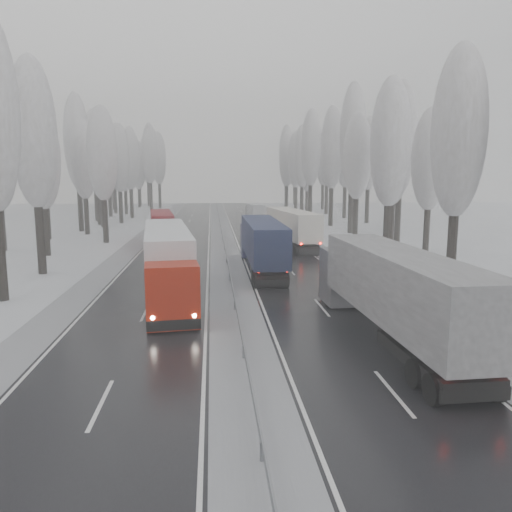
{
  "coord_description": "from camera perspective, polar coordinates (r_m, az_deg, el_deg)",
  "views": [
    {
      "loc": [
        -1.3,
        -16.77,
        7.9
      ],
      "look_at": [
        1.82,
        18.46,
        2.2
      ],
      "focal_mm": 35.0,
      "sensor_mm": 36.0,
      "label": 1
    }
  ],
  "objects": [
    {
      "name": "tree_29",
      "position": [
        96.11,
        10.22,
        11.27
      ],
      "size": [
        3.6,
        3.6,
        18.11
      ],
      "color": "black",
      "rests_on": "ground"
    },
    {
      "name": "median_guardrail",
      "position": [
        47.34,
        -3.43,
        0.27
      ],
      "size": [
        0.12,
        200.0,
        0.76
      ],
      "color": "slate",
      "rests_on": "ground"
    },
    {
      "name": "tree_31",
      "position": [
        105.27,
        8.15,
        11.29
      ],
      "size": [
        3.6,
        3.6,
        18.58
      ],
      "color": "black",
      "rests_on": "ground"
    },
    {
      "name": "carriageway_right",
      "position": [
        47.88,
        2.87,
        -0.33
      ],
      "size": [
        7.5,
        200.0,
        0.03
      ],
      "primitive_type": "cube",
      "color": "black",
      "rests_on": "ground"
    },
    {
      "name": "tree_23",
      "position": [
        70.79,
        15.5,
        9.53
      ],
      "size": [
        3.6,
        3.6,
        13.55
      ],
      "color": "black",
      "rests_on": "ground"
    },
    {
      "name": "tree_39",
      "position": [
        139.4,
        4.44,
        10.18
      ],
      "size": [
        3.6,
        3.6,
        16.19
      ],
      "color": "black",
      "rests_on": "ground"
    },
    {
      "name": "truck_red_red",
      "position": [
        58.06,
        -10.69,
        3.34
      ],
      "size": [
        4.16,
        14.66,
        3.73
      ],
      "rotation": [
        0.0,
        0.0,
        0.13
      ],
      "color": "#9B080A",
      "rests_on": "ground"
    },
    {
      "name": "tree_26",
      "position": [
        80.4,
        8.71,
        12.05
      ],
      "size": [
        3.6,
        3.6,
        18.78
      ],
      "color": "black",
      "rests_on": "ground"
    },
    {
      "name": "truck_blue_box",
      "position": [
        41.81,
        0.63,
        1.72
      ],
      "size": [
        2.67,
        16.64,
        4.26
      ],
      "rotation": [
        0.0,
        0.0,
        0.0
      ],
      "color": "#1C1E46",
      "rests_on": "ground"
    },
    {
      "name": "tree_69",
      "position": [
        92.22,
        -18.04,
        11.55
      ],
      "size": [
        3.6,
        3.6,
        19.35
      ],
      "color": "black",
      "rests_on": "ground"
    },
    {
      "name": "tree_20",
      "position": [
        55.41,
        15.51,
        11.15
      ],
      "size": [
        3.6,
        3.6,
        15.71
      ],
      "color": "black",
      "rests_on": "ground"
    },
    {
      "name": "tree_77",
      "position": [
        130.79,
        -13.32,
        9.51
      ],
      "size": [
        3.6,
        3.6,
        14.32
      ],
      "color": "black",
      "rests_on": "ground"
    },
    {
      "name": "tree_27",
      "position": [
        86.13,
        12.77,
        11.24
      ],
      "size": [
        3.6,
        3.6,
        17.62
      ],
      "color": "black",
      "rests_on": "ground"
    },
    {
      "name": "tree_25",
      "position": [
        76.53,
        15.25,
        12.3
      ],
      "size": [
        3.6,
        3.6,
        19.44
      ],
      "color": "black",
      "rests_on": "ground"
    },
    {
      "name": "truck_grey_tarp",
      "position": [
        24.86,
        15.01,
        -3.44
      ],
      "size": [
        3.44,
        17.57,
        4.48
      ],
      "rotation": [
        0.0,
        0.0,
        0.04
      ],
      "color": "#4F4F54",
      "rests_on": "ground"
    },
    {
      "name": "tree_65",
      "position": [
        75.98,
        -19.8,
        12.14
      ],
      "size": [
        3.6,
        3.6,
        19.48
      ],
      "color": "black",
      "rests_on": "ground"
    },
    {
      "name": "ground",
      "position": [
        18.58,
        -0.6,
        -16.01
      ],
      "size": [
        260.0,
        260.0,
        0.0
      ],
      "primitive_type": "plane",
      "color": "silver",
      "rests_on": "ground"
    },
    {
      "name": "tree_63",
      "position": [
        67.76,
        -23.16,
        10.97
      ],
      "size": [
        3.6,
        3.6,
        16.88
      ],
      "color": "black",
      "rests_on": "ground"
    },
    {
      "name": "tree_66",
      "position": [
        80.91,
        -17.37,
        10.12
      ],
      "size": [
        3.6,
        3.6,
        15.23
      ],
      "color": "black",
      "rests_on": "ground"
    },
    {
      "name": "tree_68",
      "position": [
        87.27,
        -15.42,
        10.7
      ],
      "size": [
        3.6,
        3.6,
        16.65
      ],
      "color": "black",
      "rests_on": "ground"
    },
    {
      "name": "tree_30",
      "position": [
        100.14,
        5.32,
        11.19
      ],
      "size": [
        3.6,
        3.6,
        17.86
      ],
      "color": "black",
      "rests_on": "ground"
    },
    {
      "name": "tree_16",
      "position": [
        36.42,
        22.18,
        12.85
      ],
      "size": [
        3.6,
        3.6,
        16.53
      ],
      "color": "black",
      "rests_on": "ground"
    },
    {
      "name": "box_truck_distant",
      "position": [
        93.21,
        -0.12,
        5.15
      ],
      "size": [
        3.19,
        7.51,
        2.72
      ],
      "rotation": [
        0.0,
        0.0,
        0.13
      ],
      "color": "#B5B8BC",
      "rests_on": "ground"
    },
    {
      "name": "tree_72",
      "position": [
        106.78,
        -14.79,
        9.86
      ],
      "size": [
        3.6,
        3.6,
        15.11
      ],
      "color": "black",
      "rests_on": "ground"
    },
    {
      "name": "tree_64",
      "position": [
        71.55,
        -19.1,
        10.31
      ],
      "size": [
        3.6,
        3.6,
        15.42
      ],
      "color": "black",
      "rests_on": "ground"
    },
    {
      "name": "tree_33",
      "position": [
        111.99,
        5.86,
        9.81
      ],
      "size": [
        3.6,
        3.6,
        14.33
      ],
      "color": "black",
      "rests_on": "ground"
    },
    {
      "name": "carriageway_left",
      "position": [
        47.59,
        -9.76,
        -0.51
      ],
      "size": [
        7.5,
        200.0,
        0.03
      ],
      "primitive_type": "cube",
      "color": "black",
      "rests_on": "ground"
    },
    {
      "name": "tree_71",
      "position": [
        102.01,
        -16.58,
        11.44
      ],
      "size": [
        3.6,
        3.6,
        19.61
      ],
      "color": "black",
      "rests_on": "ground"
    },
    {
      "name": "tree_21",
      "position": [
        60.04,
        16.26,
        12.72
      ],
      "size": [
        3.6,
        3.6,
        18.62
      ],
      "color": "black",
      "rests_on": "ground"
    },
    {
      "name": "tree_62",
      "position": [
        61.85,
        -17.18,
        11.03
      ],
      "size": [
        3.6,
        3.6,
        16.04
      ],
      "color": "black",
      "rests_on": "ground"
    },
    {
      "name": "tree_60",
      "position": [
        53.58,
        -23.33,
        10.23
      ],
      "size": [
        3.6,
        3.6,
        14.84
      ],
      "color": "black",
      "rests_on": "ground"
    },
    {
      "name": "shoulder_right",
      "position": [
        48.8,
        8.63,
        -0.24
      ],
      "size": [
        2.4,
        200.0,
        0.04
      ],
      "primitive_type": "cube",
      "color": "#999CA1",
      "rests_on": "ground"
    },
    {
      "name": "tree_75",
      "position": [
        122.33,
        -16.14,
        10.72
      ],
      "size": [
        3.6,
        3.6,
        18.6
      ],
      "color": "black",
      "rests_on": "ground"
    },
    {
      "name": "tree_35",
      "position": [
        120.05,
        7.71,
        10.92
      ],
      "size": [
        3.6,
        3.6,
        18.25
      ],
      "color": "black",
      "rests_on": "ground"
    },
    {
      "name": "tree_28",
      "position": [
        90.58,
        6.31,
        12.1
      ],
      "size": [
        3.6,
        3.6,
        19.62
      ],
      "color": "black",
      "rests_on": "ground"
    },
    {
      "name": "tree_78",
      "position": [
        133.16,
        -12.3,
        10.97
      ],
      "size": [
        3.6,
        3.6,
        19.55
      ],
      "color": "black",
      "rests_on": "ground"
    },
    {
      "name": "tree_22",
      "position": [
        65.05,
        11.51,
        11.04
      ],
      "size": [
        3.6,
        3.6,
        15.86
      ],
      "color": "black",
      "rests_on": "ground"
    },
    {
      "name": "median_slush",
      "position": [
        47.44,
        -3.43,
        -0.42
      ],
      "size": [
        3.0,
        200.0,
        0.04
      ],
      "primitive_type": "cube",
      "color": "#999CA1",
      "rests_on": "ground"
    },
    {
      "name": "tree_32",
      "position": [
        107.53,
        4.62,
        10.88
      ],
      "size": [
        3.6,
        3.6,
        17.33
      ],
      "color": "black",
      "rests_on": "ground"
    },
    {
      "name": "tree_73",
      "position": [
        111.26,
        -15.96,
        10.46
      ],
      "size": [
        3.6,
        3.6,
        17.22
      ],
      "color": "black",
      "rests_on": "ground"
    },
    {
      "name": "tree_74",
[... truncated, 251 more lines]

